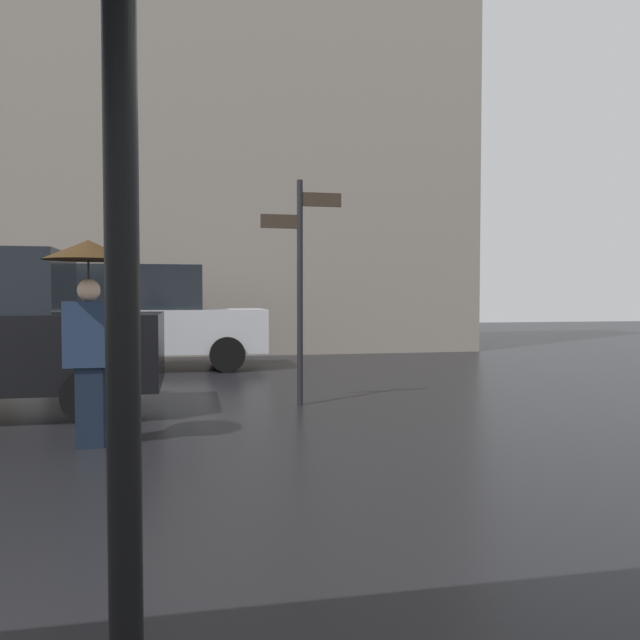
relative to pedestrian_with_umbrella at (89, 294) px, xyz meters
name	(u,v)px	position (x,y,z in m)	size (l,w,h in m)	color
pedestrian_with_umbrella	(89,294)	(0.00, 0.00, 0.00)	(0.85, 0.85, 1.99)	black
parked_car_right	(146,317)	(0.09, 6.65, -0.44)	(4.56, 1.91, 2.05)	silver
street_signpost	(300,269)	(2.39, 1.92, 0.34)	(1.08, 0.08, 2.99)	black
building_block	(204,21)	(1.37, 10.09, 6.91)	(14.07, 2.15, 16.77)	gray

